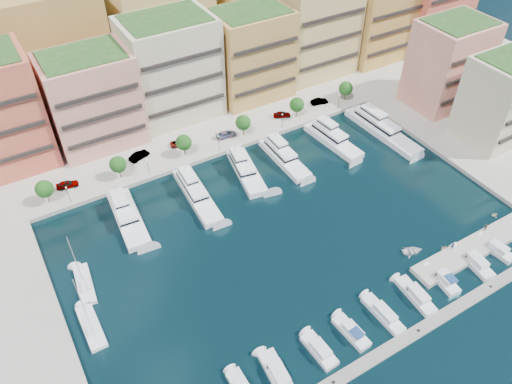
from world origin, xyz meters
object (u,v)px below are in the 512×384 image
tree_1 (118,164)px  tree_3 (243,123)px  tender_1 (444,248)px  car_4 (282,114)px  yacht_4 (283,156)px  yacht_2 (195,192)px  yacht_6 (380,128)px  sailboat_2 (85,285)px  car_1 (139,156)px  cruiser_4 (352,332)px  car_2 (180,143)px  tree_0 (44,189)px  person_0 (453,246)px  lamppost_3 (282,119)px  tree_5 (346,88)px  cruiser_2 (278,375)px  tender_3 (494,215)px  yacht_5 (331,138)px  tree_4 (297,105)px  cruiser_8 (474,262)px  cruiser_7 (443,280)px  car_5 (319,101)px  lamppost_2 (219,140)px  yacht_3 (245,169)px  person_1 (485,227)px  cruiser_6 (416,296)px  cruiser_5 (383,314)px  car_0 (67,184)px  lamppost_0 (67,192)px  tree_2 (184,142)px  car_3 (226,134)px  cruiser_3 (319,351)px  tender_0 (412,251)px  cruiser_9 (496,250)px  lamppost_4 (339,99)px  sailboat_1 (92,327)px

tree_1 → tree_3: 32.00m
tender_1 → car_4: 54.58m
yacht_4 → yacht_2: bearing=-177.7°
yacht_6 → car_4: (-18.69, 17.29, 0.55)m
tree_1 → sailboat_2: (-15.83, -25.16, -4.43)m
tender_1 → car_1: bearing=35.6°
cruiser_4 → car_2: car_2 is taller
tree_0 → person_0: (64.29, -53.60, -2.91)m
lamppost_3 → tender_1: 50.62m
tree_5 → car_1: size_ratio=1.10×
cruiser_2 → tender_3: bearing=6.7°
yacht_5 → tender_1: 40.10m
tree_3 → tree_4: same height
tree_1 → cruiser_8: size_ratio=0.64×
cruiser_7 → cruiser_8: (8.28, -0.00, -0.02)m
car_5 → car_2: bearing=99.5°
lamppost_2 → yacht_3: yacht_3 is taller
cruiser_4 → tender_3: bearing=8.9°
tree_4 → sailboat_2: bearing=-158.5°
yacht_5 → car_1: size_ratio=3.45×
person_1 → car_2: bearing=-94.9°
lamppost_3 → cruiser_6: 56.38m
lamppost_3 → person_0: bearing=-83.0°
cruiser_5 → car_0: (-38.12, 60.89, 1.26)m
tree_1 → car_0: bearing=166.0°
yacht_3 → person_0: yacht_3 is taller
lamppost_0 → car_2: size_ratio=0.88×
tree_2 → yacht_6: 50.02m
car_3 → tree_0: bearing=96.0°
cruiser_3 → car_5: size_ratio=1.52×
car_3 → person_0: size_ratio=3.14×
cruiser_7 → car_0: 80.55m
cruiser_6 → cruiser_7: cruiser_7 is taller
lamppost_0 → car_1: (18.15, 6.66, -1.98)m
sailboat_2 → car_0: 28.37m
lamppost_0 → tender_3: size_ratio=2.73×
lamppost_3 → car_5: (14.98, 4.38, -2.04)m
cruiser_3 → cruiser_6: bearing=-0.1°
tree_0 → person_0: 83.75m
cruiser_3 → cruiser_2: bearing=-179.9°
tree_0 → yacht_5: tree_0 is taller
cruiser_8 → tender_0: 11.56m
cruiser_3 → tree_0: bearing=116.7°
cruiser_9 → cruiser_3: bearing=180.0°
tree_1 → yacht_6: 65.40m
yacht_2 → car_4: size_ratio=4.42×
lamppost_4 → cruiser_6: lamppost_4 is taller
tree_4 → lamppost_0: (-60.00, -2.30, -0.92)m
lamppost_0 → lamppost_4: bearing=0.0°
sailboat_1 → car_4: size_ratio=2.97×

